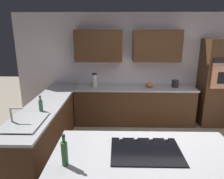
# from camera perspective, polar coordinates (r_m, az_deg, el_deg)

# --- Properties ---
(ground_plane) EXTENTS (14.00, 14.00, 0.00)m
(ground_plane) POSITION_cam_1_polar(r_m,az_deg,el_deg) (3.77, 9.66, -19.74)
(ground_plane) COLOR #9E937F
(wall_back) EXTENTS (6.00, 0.44, 2.60)m
(wall_back) POSITION_cam_1_polar(r_m,az_deg,el_deg) (5.15, 6.41, 7.42)
(wall_back) COLOR silver
(wall_back) RESTS_ON ground
(lower_cabinets_back) EXTENTS (2.80, 0.60, 0.86)m
(lower_cabinets_back) POSITION_cam_1_polar(r_m,az_deg,el_deg) (5.08, 6.05, -4.45)
(lower_cabinets_back) COLOR #472B19
(lower_cabinets_back) RESTS_ON ground
(countertop_back) EXTENTS (2.84, 0.64, 0.04)m
(countertop_back) POSITION_cam_1_polar(r_m,az_deg,el_deg) (4.95, 6.20, 0.45)
(countertop_back) COLOR #B2B2B7
(countertop_back) RESTS_ON lower_cabinets_back
(lower_cabinets_side) EXTENTS (0.60, 2.90, 0.86)m
(lower_cabinets_side) POSITION_cam_1_polar(r_m,az_deg,el_deg) (4.19, -17.07, -9.61)
(lower_cabinets_side) COLOR #472B19
(lower_cabinets_side) RESTS_ON ground
(countertop_side) EXTENTS (0.64, 2.94, 0.04)m
(countertop_side) POSITION_cam_1_polar(r_m,az_deg,el_deg) (4.02, -17.57, -3.79)
(countertop_side) COLOR #B2B2B7
(countertop_side) RESTS_ON lower_cabinets_side
(island_top) EXTENTS (2.03, 0.96, 0.04)m
(island_top) POSITION_cam_1_polar(r_m,az_deg,el_deg) (2.41, 9.24, -16.84)
(island_top) COLOR #B2B2B7
(island_top) RESTS_ON island_base
(wall_oven) EXTENTS (0.80, 0.66, 2.01)m
(wall_oven) POSITION_cam_1_polar(r_m,az_deg,el_deg) (5.44, 27.19, 1.60)
(wall_oven) COLOR #472B19
(wall_oven) RESTS_ON ground
(sink_unit) EXTENTS (0.46, 0.70, 0.23)m
(sink_unit) POSITION_cam_1_polar(r_m,az_deg,el_deg) (3.26, -22.64, -8.20)
(sink_unit) COLOR #515456
(sink_unit) RESTS_ON countertop_side
(cooktop) EXTENTS (0.76, 0.56, 0.03)m
(cooktop) POSITION_cam_1_polar(r_m,az_deg,el_deg) (2.40, 9.25, -16.21)
(cooktop) COLOR black
(cooktop) RESTS_ON island_top
(blender) EXTENTS (0.15, 0.15, 0.32)m
(blender) POSITION_cam_1_polar(r_m,az_deg,el_deg) (4.93, -4.84, 2.32)
(blender) COLOR beige
(blender) RESTS_ON countertop_back
(mixing_bowl) EXTENTS (0.22, 0.22, 0.12)m
(mixing_bowl) POSITION_cam_1_polar(r_m,az_deg,el_deg) (4.98, 10.22, 1.35)
(mixing_bowl) COLOR #CC724C
(mixing_bowl) RESTS_ON countertop_back
(kettle) EXTENTS (0.16, 0.16, 0.17)m
(kettle) POSITION_cam_1_polar(r_m,az_deg,el_deg) (5.11, 16.90, 1.55)
(kettle) COLOR #262628
(kettle) RESTS_ON countertop_back
(dish_soap_bottle) EXTENTS (0.06, 0.06, 0.26)m
(dish_soap_bottle) POSITION_cam_1_polar(r_m,az_deg,el_deg) (3.62, -18.94, -4.03)
(dish_soap_bottle) COLOR #336B38
(dish_soap_bottle) RESTS_ON countertop_side
(oil_bottle) EXTENTS (0.06, 0.06, 0.33)m
(oil_bottle) POSITION_cam_1_polar(r_m,az_deg,el_deg) (2.15, -12.88, -16.54)
(oil_bottle) COLOR #336B38
(oil_bottle) RESTS_ON island_top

